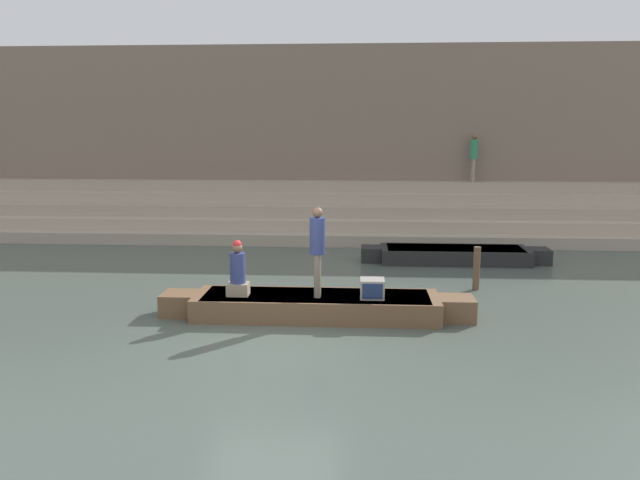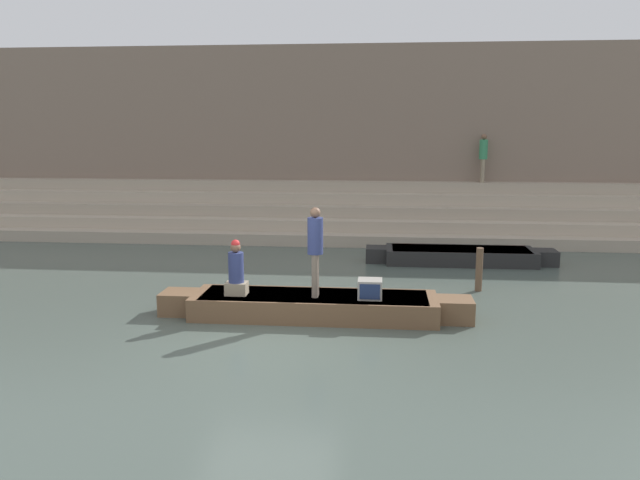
% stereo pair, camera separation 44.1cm
% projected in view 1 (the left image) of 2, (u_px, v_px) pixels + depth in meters
% --- Properties ---
extents(ground_plane, '(120.00, 120.00, 0.00)m').
position_uv_depth(ground_plane, '(272.00, 342.00, 11.08)').
color(ground_plane, '#47544C').
extents(ghat_steps, '(36.00, 3.19, 1.86)m').
position_uv_depth(ghat_steps, '(315.00, 217.00, 21.64)').
color(ghat_steps, tan).
rests_on(ghat_steps, ground).
extents(back_wall, '(34.20, 1.28, 6.63)m').
position_uv_depth(back_wall, '(319.00, 140.00, 22.90)').
color(back_wall, '#7F6B5B').
rests_on(back_wall, ground).
extents(rowboat_main, '(6.25, 1.41, 0.45)m').
position_uv_depth(rowboat_main, '(316.00, 305.00, 12.48)').
color(rowboat_main, brown).
rests_on(rowboat_main, ground).
extents(person_standing, '(0.31, 0.31, 1.78)m').
position_uv_depth(person_standing, '(317.00, 245.00, 12.16)').
color(person_standing, '#756656').
rests_on(person_standing, rowboat_main).
extents(person_rowing, '(0.43, 0.34, 1.12)m').
position_uv_depth(person_rowing, '(238.00, 272.00, 12.35)').
color(person_rowing, gray).
rests_on(person_rowing, rowboat_main).
extents(tv_set, '(0.47, 0.45, 0.38)m').
position_uv_depth(tv_set, '(372.00, 288.00, 12.20)').
color(tv_set, '#9E998E').
rests_on(tv_set, rowboat_main).
extents(moored_boat_shore, '(5.25, 1.30, 0.42)m').
position_uv_depth(moored_boat_shore, '(454.00, 254.00, 17.56)').
color(moored_boat_shore, black).
rests_on(moored_boat_shore, ground).
extents(mooring_post, '(0.16, 0.16, 1.02)m').
position_uv_depth(mooring_post, '(477.00, 268.00, 14.55)').
color(mooring_post, brown).
rests_on(mooring_post, ground).
extents(person_on_steps, '(0.28, 0.28, 1.67)m').
position_uv_depth(person_on_steps, '(474.00, 154.00, 21.74)').
color(person_on_steps, gray).
rests_on(person_on_steps, ghat_steps).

